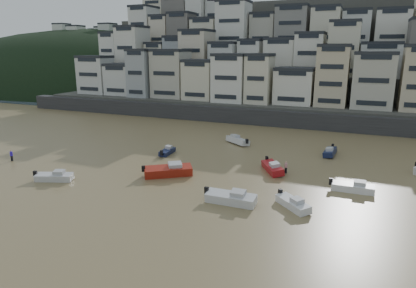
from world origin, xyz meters
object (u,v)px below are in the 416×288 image
at_px(boat_j, 54,176).
at_px(person_blue, 11,156).
at_px(boat_e, 273,166).
at_px(boat_a, 231,196).
at_px(boat_f, 167,150).
at_px(boat_i, 330,151).
at_px(boat_b, 293,202).
at_px(boat_d, 353,186).
at_px(boat_h, 238,139).
at_px(boat_c, 168,169).
at_px(person_pink, 286,167).

bearing_deg(boat_j, person_blue, 140.57).
bearing_deg(boat_e, boat_a, -39.25).
bearing_deg(boat_f, boat_j, 151.55).
xyz_separation_m(boat_i, boat_j, (-32.10, -26.23, 0.01)).
distance_m(boat_b, boat_i, 22.92).
bearing_deg(boat_d, boat_h, 139.10).
height_order(boat_c, person_pink, boat_c).
relative_size(boat_d, person_pink, 3.08).
xyz_separation_m(boat_c, boat_e, (12.60, 7.13, -0.17)).
bearing_deg(boat_f, boat_c, -154.75).
xyz_separation_m(boat_b, boat_d, (5.81, 7.56, 0.04)).
distance_m(boat_b, boat_j, 30.42).
height_order(boat_d, boat_j, boat_d).
relative_size(boat_i, boat_j, 0.98).
bearing_deg(boat_i, boat_b, -0.31).
relative_size(boat_j, person_blue, 2.97).
relative_size(boat_a, boat_j, 1.19).
bearing_deg(boat_c, boat_b, -48.42).
xyz_separation_m(boat_a, boat_j, (-23.65, -1.91, -0.14)).
bearing_deg(boat_j, boat_d, -4.09).
height_order(boat_f, person_pink, person_pink).
relative_size(boat_f, person_pink, 2.54).
relative_size(boat_a, boat_e, 1.08).
bearing_deg(boat_d, boat_b, -128.63).
xyz_separation_m(boat_f, boat_j, (-7.54, -16.72, 0.10)).
height_order(boat_d, boat_e, boat_e).
xyz_separation_m(boat_f, person_blue, (-20.11, -12.53, 0.27)).
bearing_deg(boat_i, boat_c, -41.21).
height_order(boat_j, person_blue, person_blue).
bearing_deg(boat_c, boat_j, 174.28).
bearing_deg(boat_j, boat_f, 44.73).
height_order(boat_f, boat_j, boat_j).
xyz_separation_m(boat_c, boat_j, (-12.83, -7.36, -0.25)).
bearing_deg(boat_b, person_blue, -137.41).
bearing_deg(boat_h, boat_b, 156.08).
relative_size(boat_b, boat_j, 0.98).
distance_m(boat_c, boat_d, 23.48).
bearing_deg(boat_h, boat_c, 116.74).
height_order(boat_a, boat_i, boat_a).
relative_size(boat_c, person_pink, 4.01).
bearing_deg(boat_a, person_pink, 73.89).
xyz_separation_m(boat_i, person_pink, (-4.84, -11.63, 0.18)).
distance_m(boat_b, person_pink, 11.60).
height_order(person_blue, person_pink, same).
bearing_deg(boat_e, boat_f, -128.38).
bearing_deg(person_blue, boat_j, -18.44).
height_order(boat_a, boat_c, boat_c).
distance_m(boat_c, boat_j, 14.79).
bearing_deg(person_pink, boat_a, -105.88).
height_order(boat_a, person_blue, person_blue).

